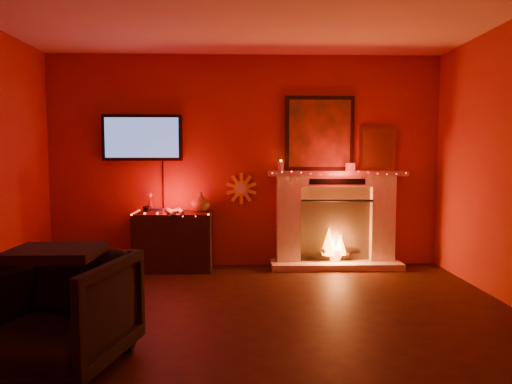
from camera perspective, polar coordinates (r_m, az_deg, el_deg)
room at (r=3.37m, az=-1.19°, el=3.41°), size 5.00×5.00×5.00m
fireplace at (r=5.92m, az=9.78°, el=-2.28°), size 1.72×0.40×2.18m
tv at (r=5.97m, az=-14.03°, el=6.58°), size 1.00×0.07×1.24m
sunburst_clock at (r=5.87m, az=-1.85°, el=0.42°), size 0.40×0.03×0.40m
console_table at (r=5.79m, az=-10.16°, el=-5.79°), size 0.95×0.59×0.97m
armchair at (r=3.39m, az=-23.31°, el=-13.62°), size 0.99×1.01×0.76m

